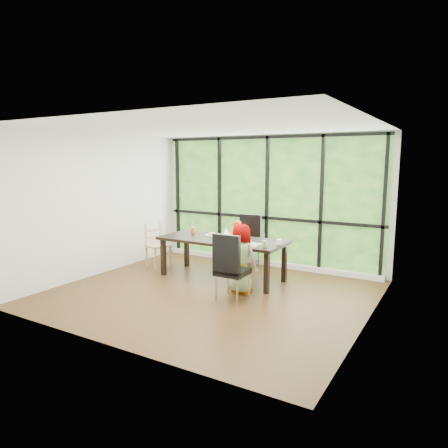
{
  "coord_description": "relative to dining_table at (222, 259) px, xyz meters",
  "views": [
    {
      "loc": [
        3.49,
        -5.48,
        2.19
      ],
      "look_at": [
        -0.18,
        0.74,
        1.05
      ],
      "focal_mm": 32.54,
      "sensor_mm": 36.0,
      "label": 1
    }
  ],
  "objects": [
    {
      "name": "window_mullions",
      "position": [
        0.28,
        1.35,
        0.98
      ],
      "size": [
        4.8,
        0.06,
        2.65
      ],
      "primitive_type": null,
      "color": "black",
      "rests_on": "back_wall"
    },
    {
      "name": "crepe_rolls_far",
      "position": [
        -0.35,
        0.19,
        0.41
      ],
      "size": [
        0.15,
        0.12,
        0.04
      ],
      "primitive_type": null,
      "color": "tan",
      "rests_on": "plate_far"
    },
    {
      "name": "placemat",
      "position": [
        0.61,
        -0.2,
        0.38
      ],
      "size": [
        0.5,
        0.36,
        0.01
      ],
      "primitive_type": "cube",
      "color": "tan",
      "rests_on": "dining_table"
    },
    {
      "name": "white_mug",
      "position": [
        1.11,
        0.05,
        0.42
      ],
      "size": [
        0.09,
        0.09,
        0.09
      ],
      "primitive_type": "cylinder",
      "color": "white",
      "rests_on": "dining_table"
    },
    {
      "name": "orange_cup",
      "position": [
        -0.79,
        0.19,
        0.43
      ],
      "size": [
        0.08,
        0.08,
        0.12
      ],
      "primitive_type": "cylinder",
      "color": "#E84C09",
      "rests_on": "dining_table"
    },
    {
      "name": "ground",
      "position": [
        0.28,
        -0.84,
        -0.38
      ],
      "size": [
        5.0,
        5.0,
        0.0
      ],
      "primitive_type": "plane",
      "color": "black",
      "rests_on": "ground"
    },
    {
      "name": "chair_window_leather",
      "position": [
        0.04,
        0.92,
        0.17
      ],
      "size": [
        0.51,
        0.51,
        1.08
      ],
      "primitive_type": "cube",
      "rotation": [
        0.0,
        0.0,
        0.11
      ],
      "color": "black",
      "rests_on": "ground"
    },
    {
      "name": "window_sill",
      "position": [
        0.28,
        1.31,
        -0.33
      ],
      "size": [
        4.8,
        0.12,
        0.1
      ],
      "primitive_type": "cube",
      "color": "silver",
      "rests_on": "ground"
    },
    {
      "name": "straw_pink",
      "position": [
        0.98,
        -0.26,
        0.52
      ],
      "size": [
        0.01,
        0.04,
        0.2
      ],
      "primitive_type": "cylinder",
      "rotation": [
        0.14,
        0.0,
        0.0
      ],
      "color": "pink",
      "rests_on": "green_cup"
    },
    {
      "name": "foliage_backdrop",
      "position": [
        0.28,
        1.39,
        0.98
      ],
      "size": [
        4.8,
        0.02,
        2.65
      ],
      "primitive_type": "cube",
      "color": "#1A451A",
      "rests_on": "back_wall"
    },
    {
      "name": "child_older",
      "position": [
        0.7,
        -0.54,
        0.2
      ],
      "size": [
        0.61,
        0.43,
        1.16
      ],
      "primitive_type": "imported",
      "rotation": [
        0.0,
        0.0,
        3.02
      ],
      "color": "slate",
      "rests_on": "ground"
    },
    {
      "name": "tissue",
      "position": [
        0.17,
        -0.15,
        0.56
      ],
      "size": [
        0.12,
        0.12,
        0.11
      ],
      "primitive_type": "cone",
      "color": "white",
      "rests_on": "tissue_box"
    },
    {
      "name": "tissue_box",
      "position": [
        0.17,
        -0.15,
        0.44
      ],
      "size": [
        0.16,
        0.16,
        0.13
      ],
      "primitive_type": "cube",
      "color": "tan",
      "rests_on": "dining_table"
    },
    {
      "name": "straw_white",
      "position": [
        -0.79,
        0.19,
        0.53
      ],
      "size": [
        0.01,
        0.04,
        0.2
      ],
      "primitive_type": "cylinder",
      "rotation": [
        0.14,
        0.0,
        0.0
      ],
      "color": "white",
      "rests_on": "orange_cup"
    },
    {
      "name": "crepe_rolls_near",
      "position": [
        0.62,
        -0.19,
        0.41
      ],
      "size": [
        0.15,
        0.12,
        0.04
      ],
      "primitive_type": null,
      "color": "tan",
      "rests_on": "plate_near"
    },
    {
      "name": "plate_near",
      "position": [
        0.62,
        -0.19,
        0.38
      ],
      "size": [
        0.27,
        0.27,
        0.02
      ],
      "primitive_type": "cylinder",
      "color": "white",
      "rests_on": "dining_table"
    },
    {
      "name": "plate_far",
      "position": [
        -0.35,
        0.19,
        0.38
      ],
      "size": [
        0.24,
        0.24,
        0.02
      ],
      "primitive_type": "cylinder",
      "color": "white",
      "rests_on": "dining_table"
    },
    {
      "name": "back_wall",
      "position": [
        0.28,
        1.41,
        0.98
      ],
      "size": [
        5.0,
        0.0,
        5.0
      ],
      "primitive_type": "plane",
      "rotation": [
        1.57,
        0.0,
        0.0
      ],
      "color": "silver",
      "rests_on": "ground"
    },
    {
      "name": "green_cup",
      "position": [
        0.98,
        -0.26,
        0.43
      ],
      "size": [
        0.07,
        0.07,
        0.11
      ],
      "primitive_type": "cylinder",
      "color": "#64C63A",
      "rests_on": "dining_table"
    },
    {
      "name": "dining_table",
      "position": [
        0.0,
        0.0,
        0.0
      ],
      "size": [
        2.38,
        0.99,
        0.75
      ],
      "primitive_type": "cube",
      "rotation": [
        0.0,
        0.0,
        -0.01
      ],
      "color": "black",
      "rests_on": "ground"
    },
    {
      "name": "chair_interior_leather",
      "position": [
        0.76,
        -0.95,
        0.17
      ],
      "size": [
        0.46,
        0.46,
        1.08
      ],
      "primitive_type": "cube",
      "rotation": [
        0.0,
        0.0,
        3.14
      ],
      "color": "black",
      "rests_on": "ground"
    },
    {
      "name": "chair_end_beech",
      "position": [
        -1.56,
        0.03,
        0.08
      ],
      "size": [
        0.51,
        0.52,
        0.9
      ],
      "primitive_type": "cube",
      "rotation": [
        0.0,
        0.0,
        1.26
      ],
      "color": "tan",
      "rests_on": "ground"
    },
    {
      "name": "child_toddler",
      "position": [
        0.0,
        0.58,
        0.13
      ],
      "size": [
        0.39,
        0.27,
        1.02
      ],
      "primitive_type": "imported",
      "rotation": [
        0.0,
        0.0,
        -0.06
      ],
      "color": "#E54D0F",
      "rests_on": "ground"
    }
  ]
}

